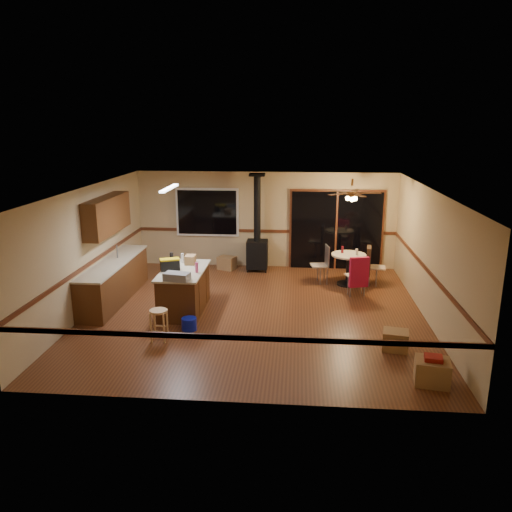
# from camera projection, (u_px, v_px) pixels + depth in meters

# --- Properties ---
(floor) EXTENTS (7.00, 7.00, 0.00)m
(floor) POSITION_uv_depth(u_px,v_px,m) (255.00, 312.00, 10.52)
(floor) COLOR #592E18
(floor) RESTS_ON ground
(ceiling) EXTENTS (7.00, 7.00, 0.00)m
(ceiling) POSITION_uv_depth(u_px,v_px,m) (255.00, 189.00, 9.84)
(ceiling) COLOR silver
(ceiling) RESTS_ON ground
(wall_back) EXTENTS (7.00, 0.00, 7.00)m
(wall_back) POSITION_uv_depth(u_px,v_px,m) (266.00, 220.00, 13.55)
(wall_back) COLOR tan
(wall_back) RESTS_ON ground
(wall_front) EXTENTS (7.00, 0.00, 7.00)m
(wall_front) POSITION_uv_depth(u_px,v_px,m) (233.00, 318.00, 6.81)
(wall_front) COLOR tan
(wall_front) RESTS_ON ground
(wall_left) EXTENTS (0.00, 7.00, 7.00)m
(wall_left) POSITION_uv_depth(u_px,v_px,m) (89.00, 249.00, 10.46)
(wall_left) COLOR tan
(wall_left) RESTS_ON ground
(wall_right) EXTENTS (0.00, 7.00, 7.00)m
(wall_right) POSITION_uv_depth(u_px,v_px,m) (430.00, 257.00, 9.90)
(wall_right) COLOR tan
(wall_right) RESTS_ON ground
(chair_rail) EXTENTS (7.00, 7.00, 0.08)m
(chair_rail) POSITION_uv_depth(u_px,v_px,m) (255.00, 267.00, 10.26)
(chair_rail) COLOR #502514
(chair_rail) RESTS_ON ground
(window) EXTENTS (1.72, 0.10, 1.32)m
(window) POSITION_uv_depth(u_px,v_px,m) (207.00, 212.00, 13.58)
(window) COLOR black
(window) RESTS_ON ground
(sliding_door) EXTENTS (2.52, 0.10, 2.10)m
(sliding_door) POSITION_uv_depth(u_px,v_px,m) (336.00, 231.00, 13.41)
(sliding_door) COLOR black
(sliding_door) RESTS_ON ground
(lower_cabinets) EXTENTS (0.60, 3.00, 0.86)m
(lower_cabinets) POSITION_uv_depth(u_px,v_px,m) (114.00, 282.00, 11.15)
(lower_cabinets) COLOR #522D14
(lower_cabinets) RESTS_ON ground
(countertop) EXTENTS (0.64, 3.04, 0.04)m
(countertop) POSITION_uv_depth(u_px,v_px,m) (113.00, 262.00, 11.03)
(countertop) COLOR #BFB394
(countertop) RESTS_ON lower_cabinets
(upper_cabinets) EXTENTS (0.35, 2.00, 0.80)m
(upper_cabinets) POSITION_uv_depth(u_px,v_px,m) (107.00, 215.00, 10.97)
(upper_cabinets) COLOR #522D14
(upper_cabinets) RESTS_ON ground
(kitchen_island) EXTENTS (0.88, 1.68, 0.90)m
(kitchen_island) POSITION_uv_depth(u_px,v_px,m) (184.00, 290.00, 10.52)
(kitchen_island) COLOR #482712
(kitchen_island) RESTS_ON ground
(wood_stove) EXTENTS (0.55, 0.50, 2.52)m
(wood_stove) POSITION_uv_depth(u_px,v_px,m) (257.00, 244.00, 13.28)
(wood_stove) COLOR black
(wood_stove) RESTS_ON ground
(ceiling_fan) EXTENTS (0.24, 0.24, 0.55)m
(ceiling_fan) POSITION_uv_depth(u_px,v_px,m) (352.00, 195.00, 11.72)
(ceiling_fan) COLOR brown
(ceiling_fan) RESTS_ON ceiling
(fluorescent_strip) EXTENTS (0.10, 1.20, 0.04)m
(fluorescent_strip) POSITION_uv_depth(u_px,v_px,m) (169.00, 188.00, 10.29)
(fluorescent_strip) COLOR white
(fluorescent_strip) RESTS_ON ceiling
(toolbox_grey) EXTENTS (0.53, 0.36, 0.15)m
(toolbox_grey) POSITION_uv_depth(u_px,v_px,m) (177.00, 277.00, 9.69)
(toolbox_grey) COLOR slate
(toolbox_grey) RESTS_ON kitchen_island
(toolbox_black) EXTENTS (0.44, 0.34, 0.22)m
(toolbox_black) POSITION_uv_depth(u_px,v_px,m) (170.00, 265.00, 10.35)
(toolbox_black) COLOR black
(toolbox_black) RESTS_ON kitchen_island
(toolbox_yellow_lid) EXTENTS (0.45, 0.35, 0.03)m
(toolbox_yellow_lid) POSITION_uv_depth(u_px,v_px,m) (170.00, 259.00, 10.32)
(toolbox_yellow_lid) COLOR gold
(toolbox_yellow_lid) RESTS_ON toolbox_black
(box_on_island) EXTENTS (0.21, 0.29, 0.19)m
(box_on_island) POSITION_uv_depth(u_px,v_px,m) (190.00, 260.00, 10.81)
(box_on_island) COLOR olive
(box_on_island) RESTS_ON kitchen_island
(bottle_dark) EXTENTS (0.09, 0.09, 0.28)m
(bottle_dark) POSITION_uv_depth(u_px,v_px,m) (172.00, 259.00, 10.70)
(bottle_dark) COLOR black
(bottle_dark) RESTS_ON kitchen_island
(bottle_pink) EXTENTS (0.07, 0.07, 0.21)m
(bottle_pink) POSITION_uv_depth(u_px,v_px,m) (197.00, 267.00, 10.20)
(bottle_pink) COLOR #D84C8C
(bottle_pink) RESTS_ON kitchen_island
(bottle_white) EXTENTS (0.08, 0.08, 0.20)m
(bottle_white) POSITION_uv_depth(u_px,v_px,m) (182.00, 258.00, 10.93)
(bottle_white) COLOR white
(bottle_white) RESTS_ON kitchen_island
(bar_stool) EXTENTS (0.37, 0.37, 0.59)m
(bar_stool) POSITION_uv_depth(u_px,v_px,m) (159.00, 325.00, 9.11)
(bar_stool) COLOR tan
(bar_stool) RESTS_ON floor
(blue_bucket) EXTENTS (0.38, 0.38, 0.24)m
(blue_bucket) POSITION_uv_depth(u_px,v_px,m) (189.00, 324.00, 9.60)
(blue_bucket) COLOR #0D1ABC
(blue_bucket) RESTS_ON floor
(dining_table) EXTENTS (0.84, 0.84, 0.78)m
(dining_table) POSITION_uv_depth(u_px,v_px,m) (348.00, 264.00, 12.16)
(dining_table) COLOR black
(dining_table) RESTS_ON ground
(glass_red) EXTENTS (0.08, 0.08, 0.16)m
(glass_red) POSITION_uv_depth(u_px,v_px,m) (342.00, 250.00, 12.18)
(glass_red) COLOR #590C14
(glass_red) RESTS_ON dining_table
(glass_cream) EXTENTS (0.07, 0.07, 0.15)m
(glass_cream) POSITION_uv_depth(u_px,v_px,m) (357.00, 252.00, 12.01)
(glass_cream) COLOR beige
(glass_cream) RESTS_ON dining_table
(chair_left) EXTENTS (0.47, 0.46, 0.51)m
(chair_left) POSITION_uv_depth(u_px,v_px,m) (324.00, 260.00, 12.30)
(chair_left) COLOR tan
(chair_left) RESTS_ON ground
(chair_near) EXTENTS (0.52, 0.55, 0.70)m
(chair_near) POSITION_uv_depth(u_px,v_px,m) (359.00, 272.00, 11.29)
(chair_near) COLOR tan
(chair_near) RESTS_ON ground
(chair_right) EXTENTS (0.51, 0.48, 0.70)m
(chair_right) POSITION_uv_depth(u_px,v_px,m) (370.00, 261.00, 12.17)
(chair_right) COLOR tan
(chair_right) RESTS_ON ground
(box_under_window) EXTENTS (0.54, 0.49, 0.35)m
(box_under_window) POSITION_uv_depth(u_px,v_px,m) (227.00, 263.00, 13.54)
(box_under_window) COLOR olive
(box_under_window) RESTS_ON floor
(box_corner_a) EXTENTS (0.58, 0.51, 0.39)m
(box_corner_a) POSITION_uv_depth(u_px,v_px,m) (432.00, 372.00, 7.62)
(box_corner_a) COLOR olive
(box_corner_a) RESTS_ON floor
(box_corner_b) EXTENTS (0.49, 0.45, 0.35)m
(box_corner_b) POSITION_uv_depth(u_px,v_px,m) (395.00, 340.00, 8.76)
(box_corner_b) COLOR olive
(box_corner_b) RESTS_ON floor
(box_small_red) EXTENTS (0.30, 0.26, 0.07)m
(box_small_red) POSITION_uv_depth(u_px,v_px,m) (433.00, 358.00, 7.56)
(box_small_red) COLOR maroon
(box_small_red) RESTS_ON box_corner_a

